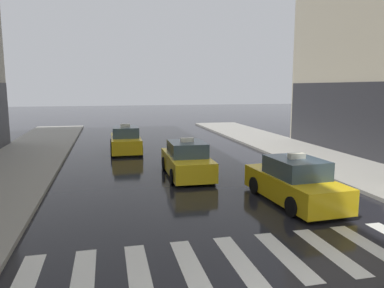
% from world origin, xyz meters
% --- Properties ---
extents(crosswalk_markings, '(11.30, 2.80, 0.01)m').
position_xyz_m(crosswalk_markings, '(0.00, 3.00, 0.00)').
color(crosswalk_markings, silver).
rests_on(crosswalk_markings, ground).
extents(taxi_lead, '(2.12, 4.63, 1.80)m').
position_xyz_m(taxi_lead, '(2.90, 6.87, 0.72)').
color(taxi_lead, yellow).
rests_on(taxi_lead, ground).
extents(taxi_second, '(1.99, 4.57, 1.80)m').
position_xyz_m(taxi_second, '(-0.02, 11.66, 0.72)').
color(taxi_second, yellow).
rests_on(taxi_second, ground).
extents(taxi_third, '(1.96, 4.55, 1.80)m').
position_xyz_m(taxi_third, '(-2.46, 18.91, 0.72)').
color(taxi_third, yellow).
rests_on(taxi_third, ground).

